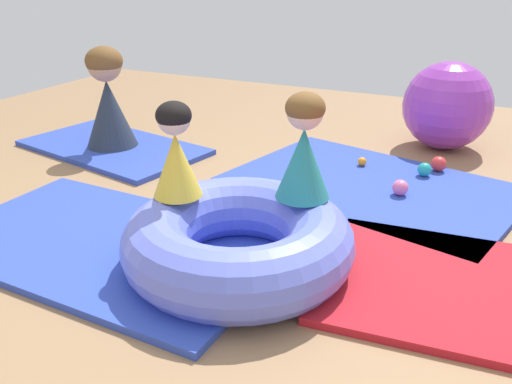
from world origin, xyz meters
The scene contains 14 objects.
ground_plane centered at (0.00, 0.00, 0.00)m, with size 8.00×8.00×0.00m, color #93704C.
gym_mat_center_rear centered at (-0.70, -0.20, 0.02)m, with size 1.83×1.09×0.04m, color #2D47B7.
gym_mat_front centered at (0.36, 1.21, 0.02)m, with size 1.82×1.23×0.04m, color #2D47B7.
gym_mat_near_left centered at (1.13, 0.18, 0.02)m, with size 1.43×1.02×0.04m, color #B21923.
gym_mat_far_right centered at (-1.75, 1.11, 0.02)m, with size 1.49×0.83×0.04m, color #2D47B7.
inflatable_cushion centered at (0.03, -0.11, 0.17)m, with size 1.13×1.13×0.33m, color #6070E5.
child_in_teal centered at (0.25, 0.18, 0.59)m, with size 0.37×0.37×0.53m.
child_in_yellow centered at (-0.32, -0.07, 0.56)m, with size 0.29×0.29×0.48m.
adult_seated centered at (-1.75, 1.11, 0.42)m, with size 0.55×0.55×0.79m.
play_ball_pink centered at (0.57, 1.10, 0.09)m, with size 0.10×0.10×0.10m, color pink.
play_ball_teal centered at (0.65, 1.51, 0.09)m, with size 0.10×0.10×0.10m, color teal.
play_ball_orange centered at (0.21, 1.52, 0.07)m, with size 0.06×0.06×0.06m, color orange.
play_ball_red centered at (0.72, 1.65, 0.09)m, with size 0.11×0.11×0.11m, color red.
exercise_ball_large centered at (0.65, 2.33, 0.35)m, with size 0.70×0.70×0.70m, color purple.
Camera 1 is at (1.13, -2.17, 1.42)m, focal length 38.11 mm.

